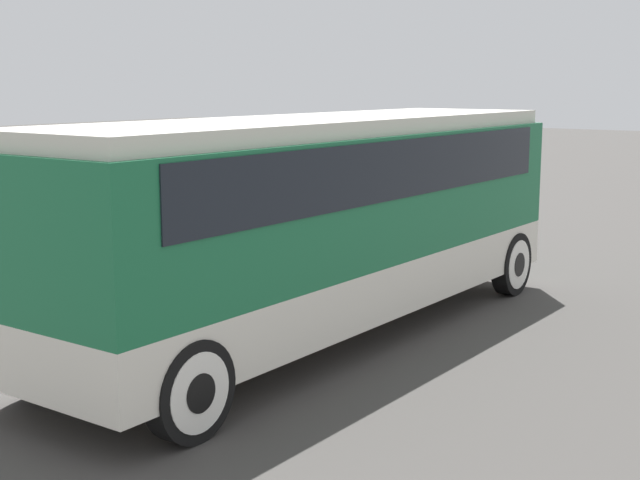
# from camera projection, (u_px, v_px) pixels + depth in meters

# --- Properties ---
(ground_plane) EXTENTS (120.00, 120.00, 0.00)m
(ground_plane) POSITION_uv_depth(u_px,v_px,m) (320.00, 336.00, 13.05)
(ground_plane) COLOR #423F3D
(tour_bus) EXTENTS (9.96, 2.68, 3.19)m
(tour_bus) POSITION_uv_depth(u_px,v_px,m) (324.00, 206.00, 12.79)
(tour_bus) COLOR silver
(tour_bus) RESTS_ON ground_plane
(parked_car_near) EXTENTS (4.37, 1.91, 1.37)m
(parked_car_near) POSITION_uv_depth(u_px,v_px,m) (260.00, 219.00, 19.59)
(parked_car_near) COLOR silver
(parked_car_near) RESTS_ON ground_plane
(parked_car_mid) EXTENTS (4.44, 1.89, 1.46)m
(parked_car_mid) POSITION_uv_depth(u_px,v_px,m) (94.00, 247.00, 16.05)
(parked_car_mid) COLOR maroon
(parked_car_mid) RESTS_ON ground_plane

